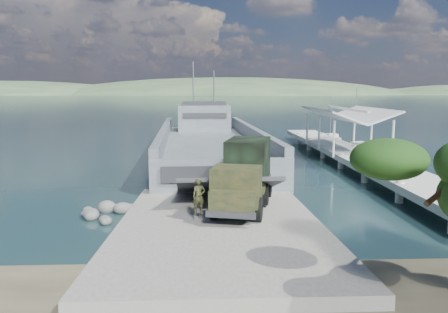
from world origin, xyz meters
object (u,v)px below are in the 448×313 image
at_px(landing_craft, 209,149).
at_px(soldier, 199,204).
at_px(military_truck, 245,174).
at_px(pier, 349,147).
at_px(sailboat_near, 355,149).
at_px(sailboat_far, 330,138).

distance_m(landing_craft, soldier, 23.33).
xyz_separation_m(landing_craft, military_truck, (1.85, -20.50, 1.39)).
xyz_separation_m(pier, sailboat_near, (3.11, 7.15, -1.20)).
bearing_deg(landing_craft, soldier, -94.48).
relative_size(pier, landing_craft, 1.14).
bearing_deg(sailboat_near, sailboat_far, 67.19).
bearing_deg(soldier, military_truck, 38.01).
relative_size(military_truck, sailboat_far, 1.31).
bearing_deg(landing_craft, pier, -17.77).
distance_m(landing_craft, sailboat_far, 22.47).
height_order(landing_craft, sailboat_near, landing_craft).
xyz_separation_m(sailboat_near, sailboat_far, (0.41, 11.23, -0.06)).
relative_size(soldier, sailboat_near, 0.24).
relative_size(military_truck, sailboat_near, 1.10).
bearing_deg(sailboat_far, sailboat_near, -93.29).
distance_m(landing_craft, sailboat_near, 16.86).
relative_size(pier, sailboat_near, 5.92).
bearing_deg(pier, sailboat_near, 66.50).
relative_size(soldier, sailboat_far, 0.28).
height_order(soldier, sailboat_far, sailboat_far).
height_order(pier, sailboat_near, sailboat_near).
bearing_deg(soldier, pier, 44.47).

